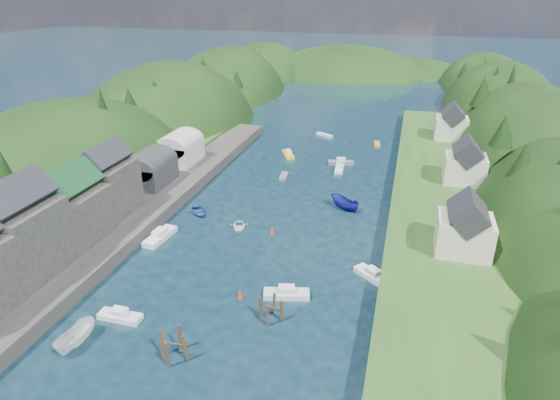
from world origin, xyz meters
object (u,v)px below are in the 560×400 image
(piling_cluster_far, at_px, (271,311))
(channel_buoy_far, at_px, (272,231))
(piling_cluster_near, at_px, (174,348))
(channel_buoy_near, at_px, (240,294))

(piling_cluster_far, height_order, channel_buoy_far, piling_cluster_far)
(piling_cluster_near, xyz_separation_m, channel_buoy_near, (3.00, 11.47, -0.88))
(piling_cluster_far, bearing_deg, piling_cluster_near, -132.08)
(piling_cluster_near, bearing_deg, channel_buoy_near, 75.36)
(channel_buoy_far, bearing_deg, channel_buoy_near, -87.29)
(piling_cluster_near, relative_size, channel_buoy_near, 3.51)
(channel_buoy_near, bearing_deg, channel_buoy_far, 92.71)
(piling_cluster_near, bearing_deg, piling_cluster_far, 47.92)
(piling_cluster_near, distance_m, piling_cluster_far, 11.63)
(piling_cluster_near, distance_m, channel_buoy_near, 11.89)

